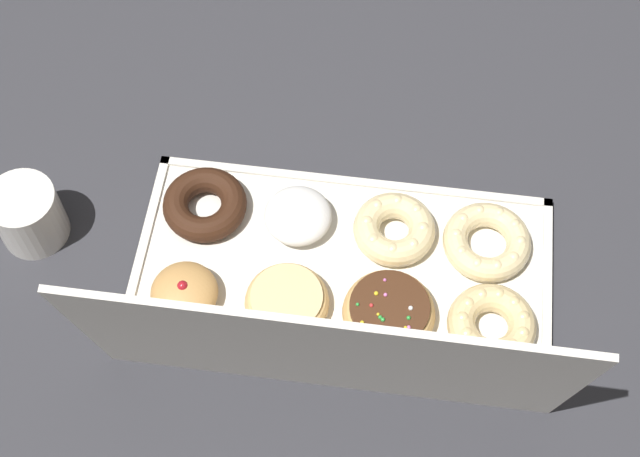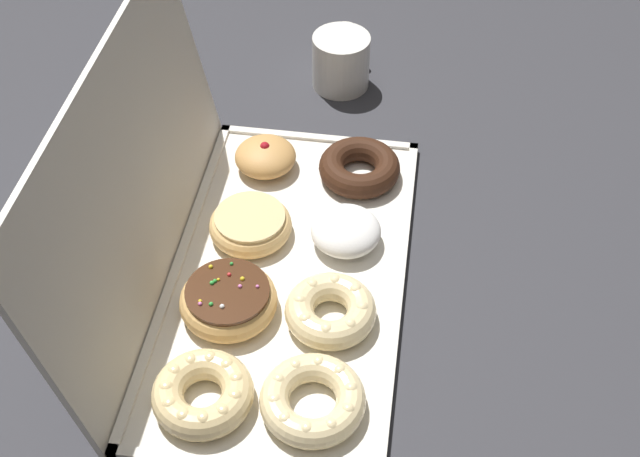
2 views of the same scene
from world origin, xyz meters
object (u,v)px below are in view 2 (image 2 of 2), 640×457
(cruller_donut_1, at_px, (331,310))
(jelly_filled_donut_7, at_px, (265,156))
(powdered_filled_donut_2, at_px, (346,231))
(glazed_ring_donut_6, at_px, (250,224))
(sprinkle_donut_5, at_px, (228,300))
(donut_box, at_px, (287,278))
(coffee_mug, at_px, (341,59))
(cruller_donut_0, at_px, (313,399))
(chocolate_cake_ring_donut_3, at_px, (359,167))
(cruller_donut_4, at_px, (203,393))

(cruller_donut_1, height_order, jelly_filled_donut_7, jelly_filled_donut_7)
(powdered_filled_donut_2, relative_size, jelly_filled_donut_7, 1.05)
(cruller_donut_1, height_order, glazed_ring_donut_6, cruller_donut_1)
(cruller_donut_1, relative_size, sprinkle_donut_5, 0.93)
(donut_box, relative_size, powdered_filled_donut_2, 6.01)
(cruller_donut_1, distance_m, glazed_ring_donut_6, 0.18)
(sprinkle_donut_5, distance_m, coffee_mug, 0.50)
(cruller_donut_1, bearing_deg, cruller_donut_0, 178.85)
(jelly_filled_donut_7, bearing_deg, cruller_donut_1, -153.45)
(donut_box, xyz_separation_m, coffee_mug, (0.43, -0.01, 0.04))
(donut_box, xyz_separation_m, chocolate_cake_ring_donut_3, (0.20, -0.07, 0.02))
(jelly_filled_donut_7, xyz_separation_m, coffee_mug, (0.23, -0.08, 0.02))
(powdered_filled_donut_2, distance_m, chocolate_cake_ring_donut_3, 0.13)
(glazed_ring_donut_6, bearing_deg, jelly_filled_donut_7, 2.37)
(cruller_donut_1, xyz_separation_m, chocolate_cake_ring_donut_3, (0.26, -0.01, -0.00))
(cruller_donut_0, xyz_separation_m, chocolate_cake_ring_donut_3, (0.38, -0.01, 0.00))
(chocolate_cake_ring_donut_3, bearing_deg, cruller_donut_1, 178.84)
(powdered_filled_donut_2, bearing_deg, cruller_donut_1, 179.15)
(donut_box, xyz_separation_m, cruller_donut_4, (-0.20, 0.06, 0.02))
(powdered_filled_donut_2, height_order, cruller_donut_4, powdered_filled_donut_2)
(cruller_donut_4, bearing_deg, chocolate_cake_ring_donut_3, -18.05)
(cruller_donut_0, bearing_deg, glazed_ring_donut_6, 25.86)
(donut_box, xyz_separation_m, jelly_filled_donut_7, (0.20, 0.07, 0.03))
(cruller_donut_0, relative_size, powdered_filled_donut_2, 1.28)
(powdered_filled_donut_2, xyz_separation_m, cruller_donut_4, (-0.27, 0.13, -0.00))
(sprinkle_donut_5, bearing_deg, jelly_filled_donut_7, 1.26)
(sprinkle_donut_5, distance_m, jelly_filled_donut_7, 0.26)
(powdered_filled_donut_2, distance_m, cruller_donut_4, 0.29)
(chocolate_cake_ring_donut_3, xyz_separation_m, glazed_ring_donut_6, (-0.13, 0.13, 0.00))
(donut_box, bearing_deg, cruller_donut_4, 163.28)
(cruller_donut_1, bearing_deg, glazed_ring_donut_6, 44.37)
(donut_box, relative_size, cruller_donut_1, 4.99)
(powdered_filled_donut_2, relative_size, cruller_donut_4, 0.81)
(powdered_filled_donut_2, relative_size, coffee_mug, 0.83)
(chocolate_cake_ring_donut_3, relative_size, jelly_filled_donut_7, 1.32)
(cruller_donut_0, xyz_separation_m, coffee_mug, (0.61, 0.05, 0.02))
(sprinkle_donut_5, bearing_deg, coffee_mug, -8.42)
(cruller_donut_1, relative_size, powdered_filled_donut_2, 1.20)
(jelly_filled_donut_7, bearing_deg, glazed_ring_donut_6, -177.63)
(cruller_donut_1, bearing_deg, powdered_filled_donut_2, -0.85)
(jelly_filled_donut_7, height_order, coffee_mug, coffee_mug)
(coffee_mug, bearing_deg, powdered_filled_donut_2, -171.62)
(cruller_donut_0, xyz_separation_m, cruller_donut_1, (0.12, -0.00, 0.00))
(chocolate_cake_ring_donut_3, height_order, sprinkle_donut_5, sprinkle_donut_5)
(powdered_filled_donut_2, xyz_separation_m, jelly_filled_donut_7, (0.13, 0.13, -0.00))
(donut_box, height_order, chocolate_cake_ring_donut_3, chocolate_cake_ring_donut_3)
(chocolate_cake_ring_donut_3, height_order, jelly_filled_donut_7, jelly_filled_donut_7)
(powdered_filled_donut_2, height_order, sprinkle_donut_5, sprinkle_donut_5)
(donut_box, bearing_deg, glazed_ring_donut_6, 43.12)
(coffee_mug, bearing_deg, cruller_donut_4, 173.38)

